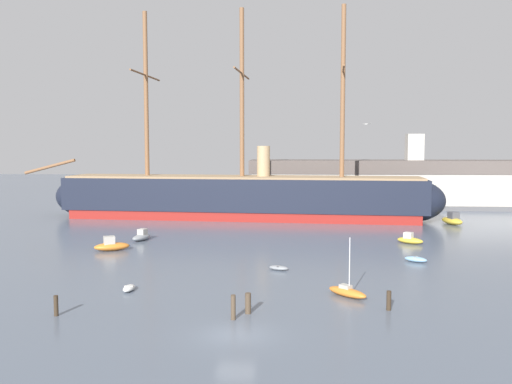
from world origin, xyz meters
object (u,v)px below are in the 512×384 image
Objects in this scene: motorboat_mid_left at (111,246)px; dockside_warehouse_right at (389,184)px; dinghy_foreground_left at (129,288)px; mooring_piling_midwater at (233,307)px; sailboat_foreground_right at (347,292)px; mooring_piling_nearest at (56,306)px; tall_ship at (242,196)px; mooring_piling_right_pair at (389,301)px; dinghy_mid_right at (416,259)px; motorboat_far_right at (452,220)px; motorboat_distant_centre at (284,210)px; dinghy_near_centre at (279,268)px; motorboat_alongside_stern at (410,240)px; motorboat_alongside_bow at (142,236)px; motorboat_far_left at (95,215)px; seagull_in_flight at (367,124)px; mooring_piling_left_pair at (248,303)px.

dockside_warehouse_right is at bearing 50.73° from motorboat_mid_left.
motorboat_mid_left reaches higher than dinghy_foreground_left.
dockside_warehouse_right is at bearing 72.42° from mooring_piling_midwater.
sailboat_foreground_right is 3.27× the size of mooring_piling_nearest.
tall_ship is 53.22m from mooring_piling_right_pair.
mooring_piling_nearest is (-29.85, -20.39, 0.46)m from dinghy_mid_right.
tall_ship is 36.52× the size of dinghy_foreground_left.
motorboat_far_right is 64.50m from mooring_piling_nearest.
motorboat_mid_left reaches higher than motorboat_distant_centre.
mooring_piling_midwater is at bearing -100.11° from dinghy_near_centre.
dockside_warehouse_right is (12.12, 70.81, 3.98)m from mooring_piling_right_pair.
motorboat_mid_left is 24.76m from mooring_piling_nearest.
sailboat_foreground_right is 3.34× the size of mooring_piling_right_pair.
tall_ship is at bearing 107.17° from mooring_piling_right_pair.
dinghy_foreground_left is 0.56× the size of motorboat_alongside_stern.
motorboat_distant_centre is at bearing 60.24° from motorboat_alongside_bow.
motorboat_far_left is at bearing -161.79° from motorboat_distant_centre.
dinghy_foreground_left is 74.64m from dockside_warehouse_right.
motorboat_far_left is at bearing 119.31° from mooring_piling_midwater.
motorboat_far_left is at bearing 131.16° from dinghy_near_centre.
dinghy_near_centre is 0.42× the size of motorboat_far_right.
sailboat_foreground_right reaches higher than mooring_piling_midwater.
motorboat_far_right is 4.10× the size of seagull_in_flight.
tall_ship reaches higher than motorboat_far_right.
mooring_piling_midwater is at bearing -85.30° from tall_ship.
sailboat_foreground_right is 16.29m from dinghy_mid_right.
dinghy_mid_right is 1.47× the size of mooring_piling_midwater.
motorboat_mid_left reaches higher than motorboat_alongside_bow.
motorboat_far_right is at bearing 59.91° from motorboat_alongside_stern.
motorboat_distant_centre is at bearing 117.48° from motorboat_alongside_stern.
motorboat_far_right is 0.09× the size of dockside_warehouse_right.
mooring_piling_left_pair is at bearing -84.17° from tall_ship.
tall_ship reaches higher than seagull_in_flight.
motorboat_far_left is at bearing 156.59° from motorboat_alongside_stern.
seagull_in_flight is at bearing 34.96° from mooring_piling_nearest.
dinghy_near_centre is at bearing -161.36° from dinghy_mid_right.
seagull_in_flight reaches higher than motorboat_alongside_stern.
mooring_piling_left_pair reaches higher than motorboat_alongside_bow.
mooring_piling_right_pair is (40.66, -49.35, 0.10)m from motorboat_far_left.
motorboat_alongside_bow is 36.11m from motorboat_distant_centre.
tall_ship reaches higher than mooring_piling_midwater.
sailboat_foreground_right reaches higher than dinghy_mid_right.
dinghy_foreground_left is 18.19m from sailboat_foreground_right.
dinghy_near_centre is 0.04× the size of dockside_warehouse_right.
motorboat_alongside_bow is 2.48× the size of mooring_piling_left_pair.
mooring_piling_midwater is at bearing -120.57° from motorboat_far_right.
seagull_in_flight is at bearing 8.30° from dinghy_near_centre.
dinghy_foreground_left is 7.71m from mooring_piling_nearest.
dockside_warehouse_right is at bearing 27.70° from motorboat_distant_centre.
motorboat_distant_centre is 64.67m from mooring_piling_nearest.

